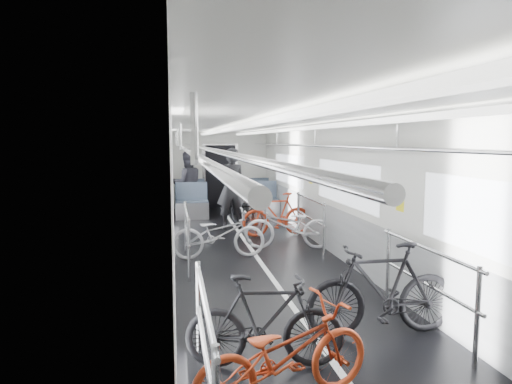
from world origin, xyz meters
TOP-DOWN VIEW (x-y plane):
  - car_shell at (0.00, 1.78)m, footprint 3.02×14.01m
  - bike_left_near at (-0.64, -4.15)m, footprint 1.72×1.01m
  - bike_left_mid at (-0.67, -3.52)m, footprint 1.56×0.67m
  - bike_left_far at (-0.69, 0.62)m, footprint 1.71×0.62m
  - bike_right_near at (0.74, -3.05)m, footprint 1.75×0.52m
  - bike_right_mid at (0.74, 1.10)m, footprint 1.83×0.91m
  - bike_right_far at (0.79, 2.33)m, footprint 1.67×0.64m
  - bike_aisle at (0.26, 3.25)m, footprint 1.09×1.80m
  - person_standing at (-0.12, 3.35)m, footprint 0.76×0.54m
  - person_seated at (-1.10, 5.56)m, footprint 1.00×0.83m

SIDE VIEW (x-z plane):
  - bike_left_near at x=-0.64m, z-range 0.00..0.85m
  - bike_aisle at x=0.26m, z-range 0.00..0.89m
  - bike_left_far at x=-0.69m, z-range 0.00..0.90m
  - bike_left_mid at x=-0.67m, z-range 0.00..0.91m
  - bike_right_mid at x=0.74m, z-range 0.00..0.92m
  - bike_right_far at x=0.79m, z-range 0.00..0.98m
  - bike_right_near at x=0.74m, z-range 0.00..1.05m
  - person_seated at x=-1.10m, z-range 0.00..1.85m
  - person_standing at x=-0.12m, z-range 0.00..1.97m
  - car_shell at x=0.00m, z-range -0.08..2.33m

